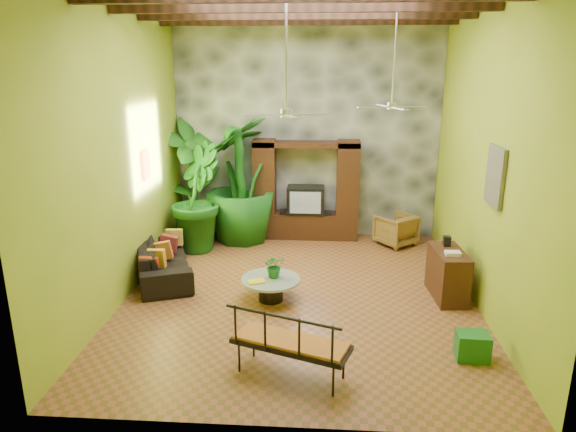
# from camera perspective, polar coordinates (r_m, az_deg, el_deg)

# --- Properties ---
(ground) EXTENTS (7.00, 7.00, 0.00)m
(ground) POSITION_cam_1_polar(r_m,az_deg,el_deg) (9.21, 1.26, -8.65)
(ground) COLOR brown
(ground) RESTS_ON ground
(back_wall) EXTENTS (6.00, 0.02, 5.00)m
(back_wall) POSITION_cam_1_polar(r_m,az_deg,el_deg) (11.93, 2.12, 9.65)
(back_wall) COLOR #89A625
(back_wall) RESTS_ON ground
(left_wall) EXTENTS (0.02, 7.00, 5.00)m
(left_wall) POSITION_cam_1_polar(r_m,az_deg,el_deg) (9.10, -18.00, 6.75)
(left_wall) COLOR #89A625
(left_wall) RESTS_ON ground
(right_wall) EXTENTS (0.02, 7.00, 5.00)m
(right_wall) POSITION_cam_1_polar(r_m,az_deg,el_deg) (8.86, 21.26, 6.19)
(right_wall) COLOR #89A625
(right_wall) RESTS_ON ground
(stone_accent_wall) EXTENTS (5.98, 0.10, 4.98)m
(stone_accent_wall) POSITION_cam_1_polar(r_m,az_deg,el_deg) (11.87, 2.11, 9.61)
(stone_accent_wall) COLOR #3E4247
(stone_accent_wall) RESTS_ON ground
(ceiling_beams) EXTENTS (5.95, 5.36, 0.22)m
(ceiling_beams) POSITION_cam_1_polar(r_m,az_deg,el_deg) (8.39, 1.48, 22.41)
(ceiling_beams) COLOR #381B11
(ceiling_beams) RESTS_ON ceiling
(entertainment_center) EXTENTS (2.40, 0.55, 2.30)m
(entertainment_center) POSITION_cam_1_polar(r_m,az_deg,el_deg) (11.85, 1.99, 2.05)
(entertainment_center) COLOR black
(entertainment_center) RESTS_ON ground
(ceiling_fan_front) EXTENTS (1.28, 1.28, 1.86)m
(ceiling_fan_front) POSITION_cam_1_polar(r_m,az_deg,el_deg) (7.97, -0.19, 12.82)
(ceiling_fan_front) COLOR #B9B9BE
(ceiling_fan_front) RESTS_ON ceiling
(ceiling_fan_back) EXTENTS (1.28, 1.28, 1.86)m
(ceiling_fan_back) POSITION_cam_1_polar(r_m,az_deg,el_deg) (9.63, 11.54, 13.12)
(ceiling_fan_back) COLOR #B9B9BE
(ceiling_fan_back) RESTS_ON ceiling
(wall_art_mask) EXTENTS (0.06, 0.32, 0.55)m
(wall_art_mask) POSITION_cam_1_polar(r_m,az_deg,el_deg) (10.07, -15.54, 5.51)
(wall_art_mask) COLOR #C47E17
(wall_art_mask) RESTS_ON left_wall
(wall_art_painting) EXTENTS (0.06, 0.70, 0.90)m
(wall_art_painting) POSITION_cam_1_polar(r_m,az_deg,el_deg) (8.32, 22.04, 4.11)
(wall_art_painting) COLOR #245987
(wall_art_painting) RESTS_ON right_wall
(sofa) EXTENTS (1.67, 2.50, 0.68)m
(sofa) POSITION_cam_1_polar(r_m,az_deg,el_deg) (10.15, -13.71, -4.62)
(sofa) COLOR black
(sofa) RESTS_ON ground
(wicker_armchair) EXTENTS (1.07, 1.07, 0.70)m
(wicker_armchair) POSITION_cam_1_polar(r_m,az_deg,el_deg) (11.78, 11.89, -1.49)
(wicker_armchair) COLOR olive
(wicker_armchair) RESTS_ON ground
(tall_plant_a) EXTENTS (1.74, 1.74, 2.78)m
(tall_plant_a) POSITION_cam_1_polar(r_m,az_deg,el_deg) (12.02, -10.52, 4.07)
(tall_plant_a) COLOR #21651A
(tall_plant_a) RESTS_ON ground
(tall_plant_b) EXTENTS (1.26, 1.46, 2.33)m
(tall_plant_b) POSITION_cam_1_polar(r_m,az_deg,el_deg) (11.26, -10.25, 2.08)
(tall_plant_b) COLOR #185E1A
(tall_plant_b) RESTS_ON ground
(tall_plant_c) EXTENTS (2.02, 2.02, 2.84)m
(tall_plant_c) POSITION_cam_1_polar(r_m,az_deg,el_deg) (11.61, -5.26, 4.00)
(tall_plant_c) COLOR #185D18
(tall_plant_c) RESTS_ON ground
(coffee_table) EXTENTS (1.02, 1.02, 0.40)m
(coffee_table) POSITION_cam_1_polar(r_m,az_deg,el_deg) (8.89, -1.93, -7.80)
(coffee_table) COLOR black
(coffee_table) RESTS_ON ground
(centerpiece_plant) EXTENTS (0.45, 0.42, 0.41)m
(centerpiece_plant) POSITION_cam_1_polar(r_m,az_deg,el_deg) (8.82, -1.51, -5.55)
(centerpiece_plant) COLOR #1A6422
(centerpiece_plant) RESTS_ON coffee_table
(yellow_tray) EXTENTS (0.33, 0.29, 0.03)m
(yellow_tray) POSITION_cam_1_polar(r_m,az_deg,el_deg) (8.69, -3.54, -7.28)
(yellow_tray) COLOR yellow
(yellow_tray) RESTS_ON coffee_table
(iron_bench) EXTENTS (1.62, 1.06, 0.57)m
(iron_bench) POSITION_cam_1_polar(r_m,az_deg,el_deg) (6.70, 0.28, -13.75)
(iron_bench) COLOR black
(iron_bench) RESTS_ON ground
(side_console) EXTENTS (0.55, 1.10, 0.85)m
(side_console) POSITION_cam_1_polar(r_m,az_deg,el_deg) (9.36, 17.31, -6.18)
(side_console) COLOR #392612
(side_console) RESTS_ON ground
(green_bin) EXTENTS (0.45, 0.35, 0.38)m
(green_bin) POSITION_cam_1_polar(r_m,az_deg,el_deg) (7.71, 19.81, -13.43)
(green_bin) COLOR #1E7238
(green_bin) RESTS_ON ground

